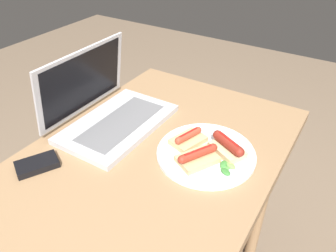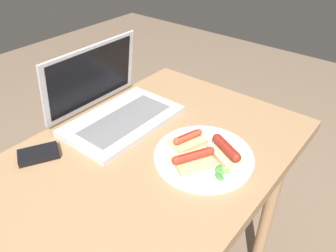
{
  "view_description": "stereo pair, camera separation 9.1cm",
  "coord_description": "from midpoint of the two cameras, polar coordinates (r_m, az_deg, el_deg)",
  "views": [
    {
      "loc": [
        -0.53,
        -0.41,
        1.36
      ],
      "look_at": [
        0.11,
        -0.01,
        0.84
      ],
      "focal_mm": 35.0,
      "sensor_mm": 36.0,
      "label": 1
    },
    {
      "loc": [
        -0.48,
        -0.49,
        1.36
      ],
      "look_at": [
        0.11,
        -0.01,
        0.84
      ],
      "focal_mm": 35.0,
      "sensor_mm": 36.0,
      "label": 2
    }
  ],
  "objects": [
    {
      "name": "external_drive",
      "position": [
        0.95,
        -24.47,
        -6.22
      ],
      "size": [
        0.12,
        0.11,
        0.02
      ],
      "rotation": [
        0.0,
        0.0,
        -0.49
      ],
      "color": "black",
      "rests_on": "desk"
    },
    {
      "name": "laptop",
      "position": [
        1.04,
        -12.87,
        2.44
      ],
      "size": [
        0.36,
        0.26,
        0.23
      ],
      "color": "#B7B7BC",
      "rests_on": "desk"
    },
    {
      "name": "sausage_toast_middle",
      "position": [
        0.92,
        0.72,
        -2.32
      ],
      "size": [
        0.11,
        0.09,
        0.04
      ],
      "rotation": [
        0.0,
        0.0,
        2.85
      ],
      "color": "tan",
      "rests_on": "plate"
    },
    {
      "name": "plate",
      "position": [
        0.9,
        3.76,
        -4.8
      ],
      "size": [
        0.27,
        0.27,
        0.02
      ],
      "color": "silver",
      "rests_on": "desk"
    },
    {
      "name": "desk",
      "position": [
        0.96,
        -7.0,
        -11.06
      ],
      "size": [
        1.01,
        0.64,
        0.78
      ],
      "color": "#93704C",
      "rests_on": "ground_plane"
    },
    {
      "name": "sausage_toast_left",
      "position": [
        0.89,
        7.49,
        -3.67
      ],
      "size": [
        0.1,
        0.11,
        0.05
      ],
      "rotation": [
        0.0,
        0.0,
        1.11
      ],
      "color": "#D6B784",
      "rests_on": "plate"
    },
    {
      "name": "salad_pile",
      "position": [
        0.85,
        7.11,
        -7.21
      ],
      "size": [
        0.07,
        0.05,
        0.01
      ],
      "color": "#387A33",
      "rests_on": "plate"
    },
    {
      "name": "sausage_toast_right",
      "position": [
        0.86,
        2.15,
        -5.5
      ],
      "size": [
        0.12,
        0.11,
        0.04
      ],
      "rotation": [
        0.0,
        0.0,
        5.8
      ],
      "color": "tan",
      "rests_on": "plate"
    }
  ]
}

